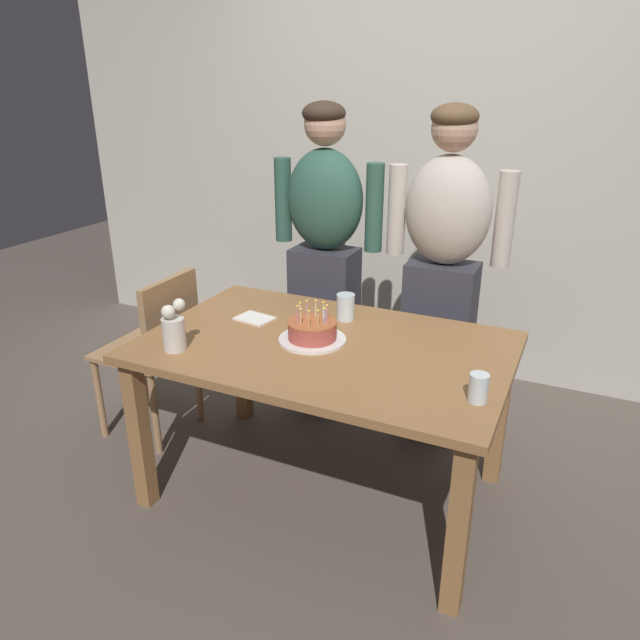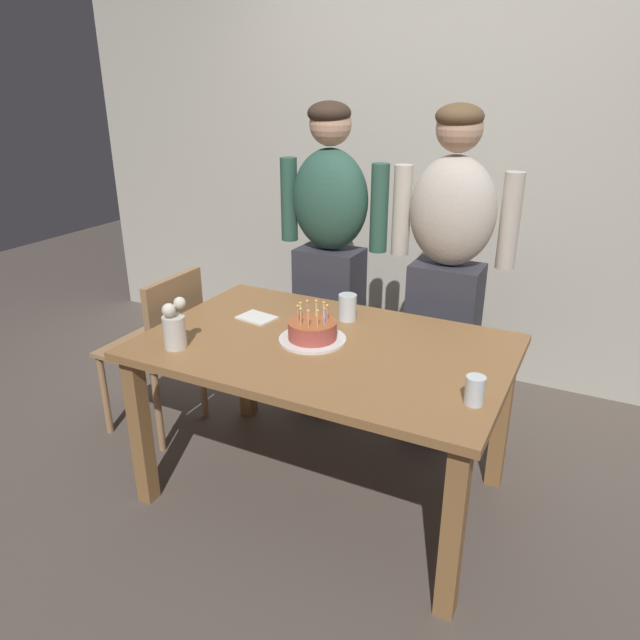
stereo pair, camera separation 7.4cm
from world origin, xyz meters
name	(u,v)px [view 1 (the left image)]	position (x,y,z in m)	size (l,w,h in m)	color
ground_plane	(325,489)	(0.00, 0.00, 0.00)	(10.00, 10.00, 0.00)	#564C44
back_wall	(433,161)	(0.00, 1.55, 1.30)	(5.20, 0.10, 2.60)	beige
dining_table	(325,364)	(0.00, 0.00, 0.64)	(1.50, 0.96, 0.74)	olive
birthday_cake	(312,332)	(-0.06, 0.00, 0.78)	(0.28, 0.28, 0.16)	white
water_glass_near	(478,388)	(0.66, -0.21, 0.79)	(0.07, 0.07, 0.10)	silver
water_glass_far	(346,307)	(-0.03, 0.28, 0.80)	(0.08, 0.08, 0.12)	silver
napkin_stack	(255,318)	(-0.40, 0.11, 0.74)	(0.16, 0.12, 0.01)	white
flower_vase	(174,328)	(-0.52, -0.31, 0.83)	(0.10, 0.09, 0.22)	silver
person_man_bearded	(325,257)	(-0.34, 0.74, 0.87)	(0.61, 0.27, 1.66)	#33333D
person_woman_cardigan	(443,273)	(0.30, 0.74, 0.87)	(0.61, 0.27, 1.66)	#33333D
dining_chair	(158,343)	(-0.97, 0.09, 0.52)	(0.42, 0.42, 0.87)	#A37A51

